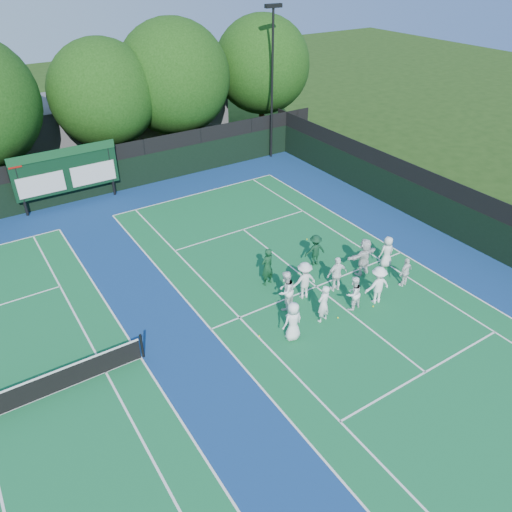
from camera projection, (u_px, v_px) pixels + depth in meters
ground at (330, 298)px, 22.17m from camera, size 120.00×120.00×0.00m
court_apron at (200, 334)px, 20.13m from camera, size 34.00×32.00×0.01m
near_court at (316, 287)px, 22.87m from camera, size 11.05×23.85×0.01m
back_fence at (84, 178)px, 30.06m from camera, size 34.00×0.08×3.00m
divider_fence_right at (452, 212)px, 26.28m from camera, size 0.08×32.00×3.00m
scoreboard at (66, 171)px, 28.86m from camera, size 6.00×0.21×3.55m
clubhouse at (104, 122)px, 37.24m from camera, size 18.00×6.00×4.00m
light_pole_right at (272, 67)px, 33.40m from camera, size 1.20×0.30×10.12m
tree_c at (105, 96)px, 32.09m from camera, size 6.84×6.84×8.62m
tree_d at (176, 80)px, 34.17m from camera, size 7.69×7.69×9.44m
tree_e at (263, 67)px, 37.45m from camera, size 7.14×7.14×9.21m
tennis_ball_0 at (338, 318)px, 20.95m from camera, size 0.07×0.07×0.07m
tennis_ball_1 at (361, 274)px, 23.68m from camera, size 0.07×0.07×0.07m
tennis_ball_2 at (407, 262)px, 24.61m from camera, size 0.07×0.07×0.07m
tennis_ball_3 at (259, 336)px, 19.97m from camera, size 0.07×0.07×0.07m
tennis_ball_4 at (307, 239)px, 26.47m from camera, size 0.07×0.07×0.07m
tennis_ball_5 at (373, 306)px, 21.60m from camera, size 0.07×0.07×0.07m
player_front_0 at (293, 321)px, 19.48m from camera, size 0.85×0.56×1.73m
player_front_1 at (323, 304)px, 20.39m from camera, size 0.71×0.53×1.75m
player_front_2 at (353, 293)px, 21.12m from camera, size 0.84×0.69×1.61m
player_front_3 at (378, 285)px, 21.47m from camera, size 1.26×0.86×1.79m
player_front_4 at (405, 272)px, 22.61m from camera, size 0.90×0.48×1.45m
player_back_0 at (285, 291)px, 21.08m from camera, size 1.10×1.00×1.84m
player_back_1 at (304, 280)px, 21.77m from camera, size 1.23×0.81×1.79m
player_back_2 at (337, 274)px, 22.24m from camera, size 1.06×0.54×1.73m
player_back_3 at (364, 257)px, 23.31m from camera, size 1.75×0.59×1.88m
player_back_4 at (387, 252)px, 23.97m from camera, size 0.82×0.58×1.59m
coach_left at (267, 267)px, 22.59m from camera, size 0.77×0.59×1.89m
coach_right at (315, 250)px, 24.07m from camera, size 1.14×0.81×1.60m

